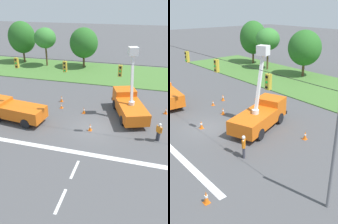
% 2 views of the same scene
% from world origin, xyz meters
% --- Properties ---
extents(ground_plane, '(200.00, 200.00, 0.00)m').
position_xyz_m(ground_plane, '(0.00, 0.00, 0.00)').
color(ground_plane, '#4C4C4F').
extents(grass_verge, '(56.00, 12.00, 0.10)m').
position_xyz_m(grass_verge, '(0.00, 18.00, 0.05)').
color(grass_verge, '#477533').
rests_on(grass_verge, ground).
extents(signal_gantry, '(26.20, 0.33, 7.20)m').
position_xyz_m(signal_gantry, '(0.00, -0.00, 4.58)').
color(signal_gantry, slate).
rests_on(signal_gantry, ground).
extents(tree_far_west, '(5.34, 4.58, 7.75)m').
position_xyz_m(tree_far_west, '(-19.05, 21.04, 4.80)').
color(tree_far_west, brown).
rests_on(tree_far_west, ground).
extents(tree_west, '(3.91, 3.97, 6.90)m').
position_xyz_m(tree_west, '(-13.57, 19.70, 5.09)').
color(tree_west, brown).
rests_on(tree_west, ground).
extents(tree_centre, '(5.08, 4.91, 7.00)m').
position_xyz_m(tree_centre, '(-6.65, 20.83, 4.37)').
color(tree_centre, brown).
rests_on(tree_centre, ground).
extents(utility_truck_bucket_lift, '(4.56, 7.05, 7.26)m').
position_xyz_m(utility_truck_bucket_lift, '(3.03, 3.78, 1.36)').
color(utility_truck_bucket_lift, orange).
rests_on(utility_truck_bucket_lift, ground).
extents(road_worker, '(0.50, 0.48, 1.77)m').
position_xyz_m(road_worker, '(6.08, -0.46, 1.00)').
color(road_worker, '#383842').
rests_on(road_worker, ground).
extents(traffic_cone_foreground_left, '(0.36, 0.36, 0.78)m').
position_xyz_m(traffic_cone_foreground_left, '(1.40, 6.39, 0.39)').
color(traffic_cone_foreground_left, orange).
rests_on(traffic_cone_foreground_left, ground).
extents(traffic_cone_foreground_right, '(0.36, 0.36, 0.80)m').
position_xyz_m(traffic_cone_foreground_right, '(8.51, -4.97, 0.40)').
color(traffic_cone_foreground_right, orange).
rests_on(traffic_cone_foreground_right, ground).
extents(traffic_cone_mid_left, '(0.36, 0.36, 0.58)m').
position_xyz_m(traffic_cone_mid_left, '(-4.60, 3.43, 0.27)').
color(traffic_cone_mid_left, orange).
rests_on(traffic_cone_mid_left, ground).
extents(traffic_cone_mid_right, '(0.36, 0.36, 0.74)m').
position_xyz_m(traffic_cone_mid_right, '(7.08, 5.11, 0.36)').
color(traffic_cone_mid_right, orange).
rests_on(traffic_cone_mid_right, ground).
extents(traffic_cone_lane_edge_b, '(0.36, 0.36, 0.78)m').
position_xyz_m(traffic_cone_lane_edge_b, '(-5.23, 5.16, 0.39)').
color(traffic_cone_lane_edge_b, orange).
rests_on(traffic_cone_lane_edge_b, ground).
extents(traffic_cone_far_right, '(0.36, 0.36, 0.75)m').
position_xyz_m(traffic_cone_far_right, '(-0.20, -0.45, 0.37)').
color(traffic_cone_far_right, orange).
rests_on(traffic_cone_far_right, ground).
extents(traffic_cone_centre_line, '(0.36, 0.36, 0.73)m').
position_xyz_m(traffic_cone_centre_line, '(-1.73, 2.86, 0.36)').
color(traffic_cone_centre_line, orange).
rests_on(traffic_cone_centre_line, ground).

